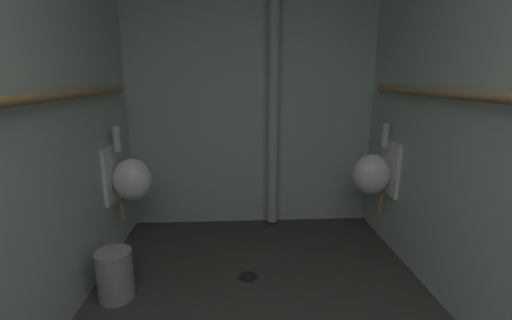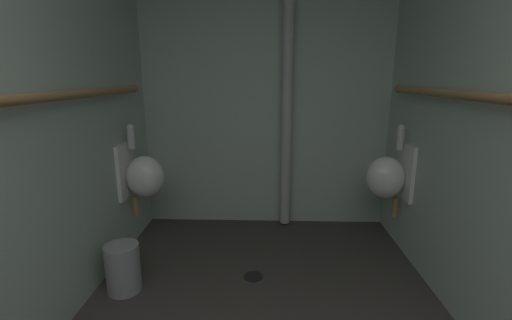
{
  "view_description": "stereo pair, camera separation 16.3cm",
  "coord_description": "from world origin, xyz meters",
  "px_view_note": "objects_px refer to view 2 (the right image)",
  "views": [
    {
      "loc": [
        -0.15,
        0.19,
        1.4
      ],
      "look_at": [
        -0.04,
        1.98,
        0.96
      ],
      "focal_mm": 24.29,
      "sensor_mm": 36.0,
      "label": 1
    },
    {
      "loc": [
        0.02,
        0.19,
        1.4
      ],
      "look_at": [
        -0.04,
        1.98,
        0.96
      ],
      "focal_mm": 24.29,
      "sensor_mm": 36.0,
      "label": 2
    }
  ],
  "objects_px": {
    "urinal_left_mid": "(143,175)",
    "standpipe_back_wall": "(288,80)",
    "urinal_right_mid": "(388,176)",
    "waste_bin": "(123,268)",
    "floor_drain": "(253,276)"
  },
  "relations": [
    {
      "from": "urinal_left_mid",
      "to": "standpipe_back_wall",
      "type": "xyz_separation_m",
      "value": [
        1.17,
        0.49,
        0.74
      ]
    },
    {
      "from": "urinal_left_mid",
      "to": "waste_bin",
      "type": "distance_m",
      "value": 0.77
    },
    {
      "from": "urinal_right_mid",
      "to": "waste_bin",
      "type": "distance_m",
      "value": 2.07
    },
    {
      "from": "urinal_right_mid",
      "to": "standpipe_back_wall",
      "type": "distance_m",
      "value": 1.17
    },
    {
      "from": "urinal_right_mid",
      "to": "waste_bin",
      "type": "height_order",
      "value": "urinal_right_mid"
    },
    {
      "from": "waste_bin",
      "to": "urinal_left_mid",
      "type": "bearing_deg",
      "value": 94.81
    },
    {
      "from": "urinal_right_mid",
      "to": "floor_drain",
      "type": "distance_m",
      "value": 1.31
    },
    {
      "from": "urinal_right_mid",
      "to": "standpipe_back_wall",
      "type": "xyz_separation_m",
      "value": [
        -0.79,
        0.44,
        0.74
      ]
    },
    {
      "from": "standpipe_back_wall",
      "to": "floor_drain",
      "type": "relative_size",
      "value": 19.14
    },
    {
      "from": "urinal_left_mid",
      "to": "waste_bin",
      "type": "height_order",
      "value": "urinal_left_mid"
    },
    {
      "from": "urinal_left_mid",
      "to": "standpipe_back_wall",
      "type": "bearing_deg",
      "value": 22.48
    },
    {
      "from": "urinal_left_mid",
      "to": "standpipe_back_wall",
      "type": "relative_size",
      "value": 0.28
    },
    {
      "from": "urinal_left_mid",
      "to": "urinal_right_mid",
      "type": "height_order",
      "value": "same"
    },
    {
      "from": "urinal_left_mid",
      "to": "floor_drain",
      "type": "height_order",
      "value": "urinal_left_mid"
    },
    {
      "from": "urinal_left_mid",
      "to": "waste_bin",
      "type": "bearing_deg",
      "value": -85.19
    }
  ]
}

